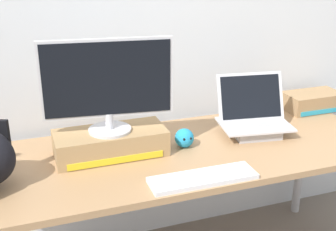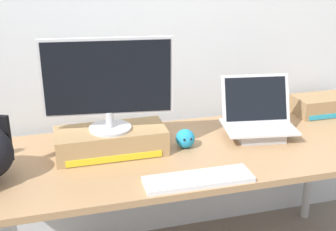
# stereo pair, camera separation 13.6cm
# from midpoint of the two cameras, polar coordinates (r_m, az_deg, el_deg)

# --- Properties ---
(back_wall) EXTENTS (7.00, 0.10, 2.60)m
(back_wall) POSITION_cam_midpoint_polar(r_m,az_deg,el_deg) (2.32, -5.69, 13.32)
(back_wall) COLOR silver
(back_wall) RESTS_ON ground
(desk) EXTENTS (2.07, 0.73, 0.72)m
(desk) POSITION_cam_midpoint_polar(r_m,az_deg,el_deg) (2.08, -1.88, -6.23)
(desk) COLOR #A87F56
(desk) RESTS_ON ground
(toner_box_yellow) EXTENTS (0.50, 0.22, 0.12)m
(toner_box_yellow) POSITION_cam_midpoint_polar(r_m,az_deg,el_deg) (2.04, -9.23, -3.47)
(toner_box_yellow) COLOR #A88456
(toner_box_yellow) RESTS_ON desk
(desktop_monitor) EXTENTS (0.56, 0.19, 0.41)m
(desktop_monitor) POSITION_cam_midpoint_polar(r_m,az_deg,el_deg) (1.94, -9.71, 3.91)
(desktop_monitor) COLOR silver
(desktop_monitor) RESTS_ON toner_box_yellow
(open_laptop) EXTENTS (0.37, 0.30, 0.29)m
(open_laptop) POSITION_cam_midpoint_polar(r_m,az_deg,el_deg) (2.26, 9.16, -0.85)
(open_laptop) COLOR #ADADB2
(open_laptop) RESTS_ON desk
(external_keyboard) EXTENTS (0.44, 0.13, 0.02)m
(external_keyboard) POSITION_cam_midpoint_polar(r_m,az_deg,el_deg) (1.82, 2.32, -7.97)
(external_keyboard) COLOR white
(external_keyboard) RESTS_ON desk
(plush_toy) EXTENTS (0.09, 0.09, 0.09)m
(plush_toy) POSITION_cam_midpoint_polar(r_m,az_deg,el_deg) (2.09, 0.23, -2.91)
(plush_toy) COLOR #2393CC
(plush_toy) RESTS_ON desk
(toner_box_cyan) EXTENTS (0.32, 0.18, 0.10)m
(toner_box_cyan) POSITION_cam_midpoint_polar(r_m,az_deg,el_deg) (2.67, 16.52, 1.75)
(toner_box_cyan) COLOR #9E7A51
(toner_box_cyan) RESTS_ON desk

